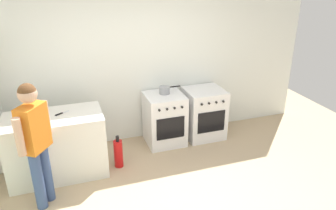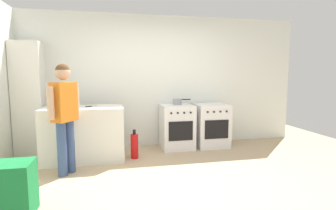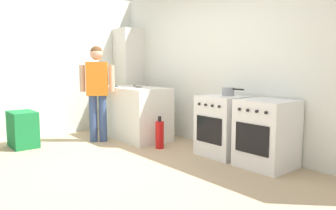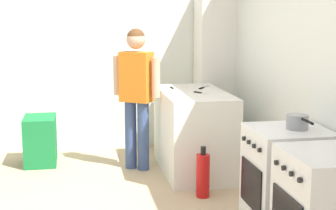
% 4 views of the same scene
% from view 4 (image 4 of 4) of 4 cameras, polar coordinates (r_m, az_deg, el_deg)
% --- Properties ---
extents(back_wall, '(6.00, 0.10, 2.60)m').
position_cam_4_polar(back_wall, '(4.58, 16.07, 4.10)').
color(back_wall, silver).
rests_on(back_wall, ground).
extents(side_wall_left, '(0.10, 3.10, 2.60)m').
position_cam_4_polar(side_wall_left, '(6.72, -6.21, 6.26)').
color(side_wall_left, silver).
rests_on(side_wall_left, ground).
extents(counter_unit, '(1.30, 0.70, 0.90)m').
position_cam_4_polar(counter_unit, '(5.73, 2.87, -2.97)').
color(counter_unit, silver).
rests_on(counter_unit, ground).
extents(oven_left, '(0.61, 0.62, 0.85)m').
position_cam_4_polar(oven_left, '(4.29, 13.06, -8.11)').
color(oven_left, white).
rests_on(oven_left, ground).
extents(pot, '(0.35, 0.17, 0.12)m').
position_cam_4_polar(pot, '(4.17, 14.16, -1.82)').
color(pot, gray).
rests_on(pot, oven_left).
extents(knife_utility, '(0.25, 0.04, 0.01)m').
position_cam_4_polar(knife_utility, '(5.96, 0.34, 2.00)').
color(knife_utility, silver).
rests_on(knife_utility, counter_unit).
extents(knife_paring, '(0.19, 0.13, 0.01)m').
position_cam_4_polar(knife_paring, '(5.54, 3.56, 1.36)').
color(knife_paring, silver).
rests_on(knife_paring, counter_unit).
extents(knife_chef, '(0.27, 0.20, 0.01)m').
position_cam_4_polar(knife_chef, '(5.97, 4.02, 1.99)').
color(knife_chef, silver).
rests_on(knife_chef, counter_unit).
extents(person, '(0.36, 0.49, 1.59)m').
position_cam_4_polar(person, '(5.72, -3.52, 1.99)').
color(person, '#384C7A').
rests_on(person, ground).
extents(fire_extinguisher, '(0.13, 0.13, 0.50)m').
position_cam_4_polar(fire_extinguisher, '(4.99, 3.89, -7.76)').
color(fire_extinguisher, red).
rests_on(fire_extinguisher, ground).
extents(recycling_crate_lower, '(0.52, 0.36, 0.28)m').
position_cam_4_polar(recycling_crate_lower, '(6.26, -13.90, -5.06)').
color(recycling_crate_lower, '#197238').
rests_on(recycling_crate_lower, ground).
extents(recycling_crate_upper, '(0.52, 0.36, 0.28)m').
position_cam_4_polar(recycling_crate_upper, '(6.19, -14.01, -2.56)').
color(recycling_crate_upper, '#197238').
rests_on(recycling_crate_upper, recycling_crate_lower).
extents(larder_cabinet, '(0.48, 0.44, 2.00)m').
position_cam_4_polar(larder_cabinet, '(6.66, 5.10, 3.66)').
color(larder_cabinet, silver).
rests_on(larder_cabinet, ground).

